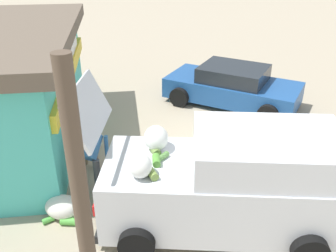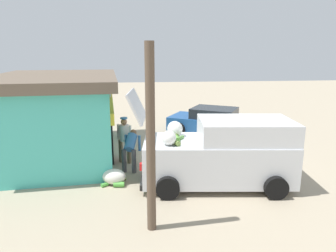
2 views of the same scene
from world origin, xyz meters
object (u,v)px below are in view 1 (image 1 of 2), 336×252
Objects in this scene: delivery_van at (229,181)px; vendor_standing at (87,131)px; customer_bending at (92,153)px; unloaded_banana_pile at (63,208)px; paint_bucket at (98,102)px; parked_sedan at (232,86)px.

delivery_van is 3.66m from vendor_standing.
customer_bending reaches higher than unloaded_banana_pile.
delivery_van reaches higher than paint_bucket.
delivery_van reaches higher than unloaded_banana_pile.
paint_bucket is at bearing -0.92° from unloaded_banana_pile.
delivery_van is at bearing -150.97° from paint_bucket.
parked_sedan is 5.26× the size of unloaded_banana_pile.
delivery_van is at bearing -126.65° from vendor_standing.
paint_bucket is at bearing 3.23° from vendor_standing.
customer_bending is (1.40, 2.72, -0.17)m from delivery_van.
delivery_van is at bearing 167.52° from parked_sedan.
vendor_standing is at bearing 130.22° from parked_sedan.
customer_bending is at bearing 62.80° from delivery_van.
customer_bending is 1.54× the size of unloaded_banana_pile.
vendor_standing reaches higher than paint_bucket.
customer_bending is 1.32m from unloaded_banana_pile.
unloaded_banana_pile is 2.13× the size of paint_bucket.
parked_sedan is 3.42× the size of customer_bending.
parked_sedan is 5.90m from customer_bending.
customer_bending is 3.27× the size of paint_bucket.
parked_sedan is 4.42m from paint_bucket.
vendor_standing is 2.01m from unloaded_banana_pile.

